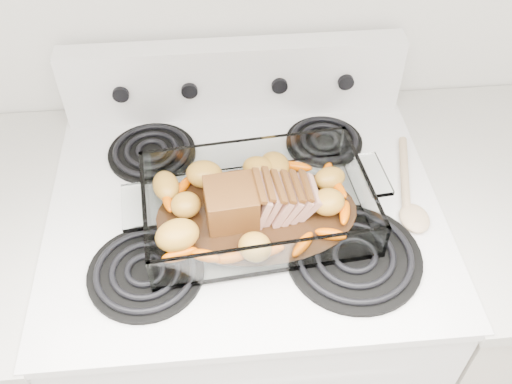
{
  "coord_description": "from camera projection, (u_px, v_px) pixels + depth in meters",
  "views": [
    {
      "loc": [
        -0.05,
        0.88,
        1.78
      ],
      "look_at": [
        0.02,
        1.63,
        0.99
      ],
      "focal_mm": 40.0,
      "sensor_mm": 36.0,
      "label": 1
    }
  ],
  "objects": [
    {
      "name": "wooden_spoon",
      "position": [
        410.0,
        198.0,
        1.14
      ],
      "size": [
        0.08,
        0.27,
        0.02
      ],
      "rotation": [
        0.0,
        0.0,
        -0.23
      ],
      "color": "tan",
      "rests_on": "electric_range"
    },
    {
      "name": "pork_roast",
      "position": [
        250.0,
        201.0,
        1.08
      ],
      "size": [
        0.22,
        0.09,
        0.08
      ],
      "rotation": [
        0.0,
        0.0,
        0.31
      ],
      "color": "brown",
      "rests_on": "baking_dish"
    },
    {
      "name": "counter_right",
      "position": [
        493.0,
        303.0,
        1.53
      ],
      "size": [
        0.58,
        0.68,
        0.93
      ],
      "color": "beige",
      "rests_on": "ground"
    },
    {
      "name": "roast_vegetables",
      "position": [
        253.0,
        191.0,
        1.12
      ],
      "size": [
        0.39,
        0.21,
        0.05
      ],
      "rotation": [
        0.0,
        0.0,
        0.3
      ],
      "color": "#E46500",
      "rests_on": "baking_dish"
    },
    {
      "name": "baking_dish",
      "position": [
        257.0,
        209.0,
        1.09
      ],
      "size": [
        0.42,
        0.28,
        0.08
      ],
      "rotation": [
        0.0,
        0.0,
        0.09
      ],
      "color": "silver",
      "rests_on": "electric_range"
    },
    {
      "name": "electric_range",
      "position": [
        247.0,
        319.0,
        1.48
      ],
      "size": [
        0.78,
        0.7,
        1.12
      ],
      "color": "white",
      "rests_on": "ground"
    }
  ]
}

